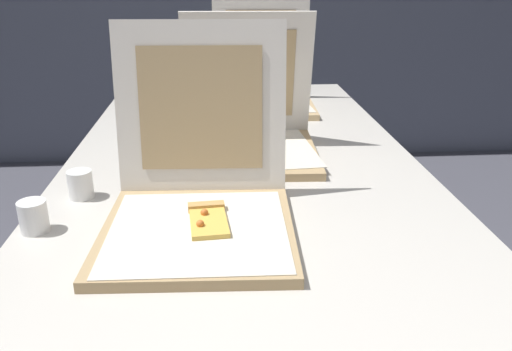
# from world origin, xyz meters

# --- Properties ---
(table) EXTENTS (1.00, 2.22, 0.76)m
(table) POSITION_xyz_m (0.00, 0.61, 0.71)
(table) COLOR beige
(table) RESTS_ON ground
(pizza_box_front) EXTENTS (0.41, 0.46, 0.41)m
(pizza_box_front) POSITION_xyz_m (-0.11, 0.31, 0.81)
(pizza_box_front) COLOR tan
(pizza_box_front) RESTS_ON table
(pizza_box_middle) EXTENTS (0.40, 0.41, 0.40)m
(pizza_box_middle) POSITION_xyz_m (0.02, 0.77, 0.81)
(pizza_box_middle) COLOR tan
(pizza_box_middle) RESTS_ON table
(pizza_box_back) EXTENTS (0.40, 0.40, 0.41)m
(pizza_box_back) POSITION_xyz_m (0.11, 1.34, 0.82)
(pizza_box_back) COLOR tan
(pizza_box_back) RESTS_ON table
(cup_white_near_left) EXTENTS (0.06, 0.06, 0.07)m
(cup_white_near_left) POSITION_xyz_m (-0.45, 0.32, 0.79)
(cup_white_near_left) COLOR white
(cup_white_near_left) RESTS_ON table
(cup_white_near_center) EXTENTS (0.06, 0.06, 0.07)m
(cup_white_near_center) POSITION_xyz_m (-0.40, 0.48, 0.79)
(cup_white_near_center) COLOR white
(cup_white_near_center) RESTS_ON table
(cup_white_far) EXTENTS (0.06, 0.06, 0.07)m
(cup_white_far) POSITION_xyz_m (-0.26, 0.98, 0.79)
(cup_white_far) COLOR white
(cup_white_far) RESTS_ON table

